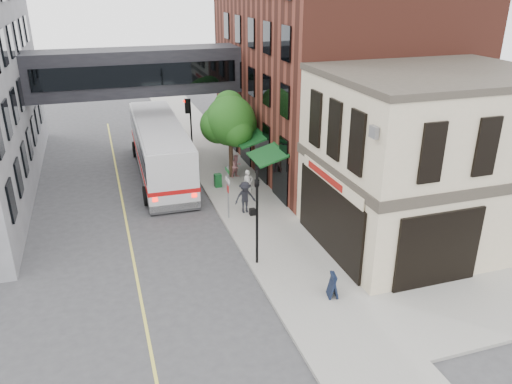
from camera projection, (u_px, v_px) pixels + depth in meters
ground at (263, 290)px, 21.19m from camera, size 120.00×120.00×0.00m
sidewalk_main at (225, 173)px, 34.00m from camera, size 4.00×60.00×0.15m
corner_building at (427, 160)px, 23.86m from camera, size 10.19×8.12×8.45m
brick_building at (330, 62)px, 34.46m from camera, size 13.76×18.00×14.00m
skyway_bridge at (136, 72)px, 33.59m from camera, size 14.00×3.18×3.00m
traffic_signal_near at (256, 206)px, 21.89m from camera, size 0.44×0.22×4.60m
traffic_signal_far at (189, 117)px, 34.87m from camera, size 0.53×0.28×4.50m
street_sign_pole at (228, 187)px, 26.68m from camera, size 0.08×0.75×3.00m
street_tree at (229, 120)px, 31.88m from camera, size 3.80×3.20×5.60m
lane_marking at (124, 211)px, 28.53m from camera, size 0.12×40.00×0.01m
bus at (160, 146)px, 33.15m from camera, size 3.45×13.29×3.56m
pedestrian_a at (248, 184)px, 29.74m from camera, size 0.65×0.46×1.67m
pedestrian_b at (236, 166)px, 32.75m from camera, size 0.93×0.85×1.54m
pedestrian_c at (245, 197)px, 27.65m from camera, size 1.20×0.72×1.83m
newspaper_box at (218, 180)px, 31.32m from camera, size 0.44×0.40×0.85m
sandwich_board at (333, 285)px, 20.33m from camera, size 0.49×0.65×1.04m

